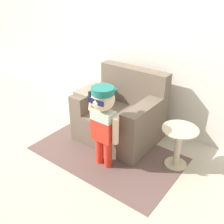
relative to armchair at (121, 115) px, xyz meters
name	(u,v)px	position (x,y,z in m)	size (l,w,h in m)	color
ground_plane	(100,138)	(-0.22, -0.23, -0.35)	(10.00, 10.00, 0.00)	#BCB29E
wall_back	(133,39)	(-0.22, 0.58, 0.95)	(10.00, 0.05, 2.60)	silver
armchair	(121,115)	(0.00, 0.00, 0.00)	(1.09, 0.90, 0.98)	#6B5B4C
person_child	(103,116)	(0.21, -0.66, 0.35)	(0.43, 0.32, 1.05)	red
side_table	(178,144)	(0.94, -0.12, -0.03)	(0.43, 0.43, 0.54)	beige
rug	(107,153)	(0.10, -0.47, -0.35)	(1.94, 1.16, 0.01)	brown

